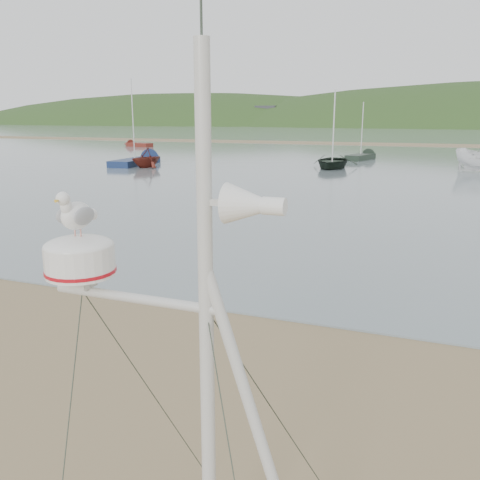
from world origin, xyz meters
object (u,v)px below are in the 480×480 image
(boat_dark, at_px, (333,136))
(sailboat_blue_near, at_px, (146,160))
(sailboat_dark_mid, at_px, (366,156))
(dinghy_red_far, at_px, (134,144))
(boat_red, at_px, (146,149))
(mast_rig, at_px, (198,458))

(boat_dark, relative_size, sailboat_blue_near, 0.64)
(sailboat_dark_mid, height_order, dinghy_red_far, sailboat_dark_mid)
(sailboat_blue_near, bearing_deg, boat_dark, 4.57)
(sailboat_dark_mid, distance_m, dinghy_red_far, 32.64)
(boat_red, xyz_separation_m, dinghy_red_far, (-16.48, 23.95, -1.17))
(sailboat_blue_near, xyz_separation_m, sailboat_dark_mid, (16.86, 10.90, 0.00))
(mast_rig, relative_size, dinghy_red_far, 1.03)
(boat_dark, height_order, dinghy_red_far, boat_dark)
(boat_red, relative_size, dinghy_red_far, 0.55)
(sailboat_blue_near, distance_m, sailboat_dark_mid, 20.08)
(mast_rig, relative_size, boat_dark, 1.10)
(mast_rig, height_order, boat_dark, mast_rig)
(sailboat_dark_mid, xyz_separation_m, dinghy_red_far, (-31.21, 9.55, -0.01))
(mast_rig, relative_size, boat_red, 1.88)
(sailboat_dark_mid, bearing_deg, boat_dark, -97.37)
(sailboat_blue_near, relative_size, dinghy_red_far, 1.46)
(boat_red, height_order, sailboat_blue_near, sailboat_blue_near)
(mast_rig, distance_m, sailboat_dark_mid, 45.77)
(boat_red, distance_m, sailboat_dark_mid, 20.63)
(boat_red, xyz_separation_m, sailboat_blue_near, (-2.13, 3.49, -1.16))
(dinghy_red_far, bearing_deg, mast_rig, -56.90)
(sailboat_blue_near, height_order, sailboat_dark_mid, sailboat_blue_near)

